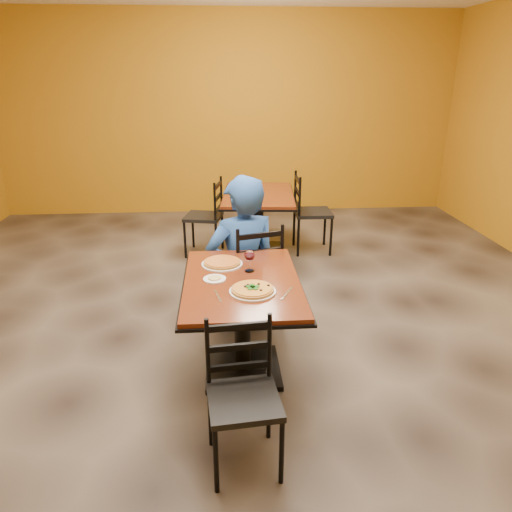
{
  "coord_description": "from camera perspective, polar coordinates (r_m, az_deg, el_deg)",
  "views": [
    {
      "loc": [
        -0.12,
        -3.51,
        2.09
      ],
      "look_at": [
        0.11,
        -0.3,
        0.85
      ],
      "focal_mm": 33.1,
      "sensor_mm": 36.0,
      "label": 1
    }
  ],
  "objects": [
    {
      "name": "knife",
      "position": [
        3.11,
        3.76,
        -4.53
      ],
      "size": [
        0.11,
        0.19,
        0.0
      ],
      "primitive_type": "cube",
      "rotation": [
        0.0,
        0.0,
        -0.46
      ],
      "color": "silver",
      "rests_on": "table_main"
    },
    {
      "name": "chair_second_right",
      "position": [
        5.89,
        6.88,
        5.18
      ],
      "size": [
        0.45,
        0.45,
        0.98
      ],
      "primitive_type": null,
      "rotation": [
        0.0,
        0.0,
        1.55
      ],
      "color": "black",
      "rests_on": "floor"
    },
    {
      "name": "chair_second_left",
      "position": [
        5.8,
        -6.38,
        4.71
      ],
      "size": [
        0.5,
        0.5,
        0.94
      ],
      "primitive_type": null,
      "rotation": [
        0.0,
        0.0,
        -1.77
      ],
      "color": "black",
      "rests_on": "floor"
    },
    {
      "name": "side_plate",
      "position": [
        3.31,
        -5.03,
        -2.79
      ],
      "size": [
        0.16,
        0.16,
        0.01
      ],
      "primitive_type": "cylinder",
      "color": "white",
      "rests_on": "table_main"
    },
    {
      "name": "plate_far",
      "position": [
        3.57,
        -4.12,
        -0.97
      ],
      "size": [
        0.31,
        0.31,
        0.01
      ],
      "primitive_type": "cylinder",
      "color": "white",
      "rests_on": "table_main"
    },
    {
      "name": "table_main",
      "position": [
        3.38,
        -1.68,
        -5.91
      ],
      "size": [
        0.83,
        1.23,
        0.75
      ],
      "color": "#63220F",
      "rests_on": "floor"
    },
    {
      "name": "dip",
      "position": [
        3.31,
        -5.03,
        -2.64
      ],
      "size": [
        0.09,
        0.09,
        0.01
      ],
      "primitive_type": "cylinder",
      "color": "tan",
      "rests_on": "side_plate"
    },
    {
      "name": "table_second",
      "position": [
        5.79,
        0.31,
        5.74
      ],
      "size": [
        0.97,
        1.35,
        0.75
      ],
      "rotation": [
        0.0,
        0.0,
        -0.09
      ],
      "color": "#63220F",
      "rests_on": "floor"
    },
    {
      "name": "chair_main_near",
      "position": [
        2.69,
        -1.48,
        -17.13
      ],
      "size": [
        0.42,
        0.42,
        0.86
      ],
      "primitive_type": null,
      "rotation": [
        0.0,
        0.0,
        0.1
      ],
      "color": "black",
      "rests_on": "floor"
    },
    {
      "name": "wine_glass",
      "position": [
        3.41,
        -0.8,
        -0.44
      ],
      "size": [
        0.08,
        0.08,
        0.18
      ],
      "primitive_type": null,
      "color": "white",
      "rests_on": "table_main"
    },
    {
      "name": "fork",
      "position": [
        3.07,
        -4.63,
        -4.82
      ],
      "size": [
        0.06,
        0.19,
        0.0
      ],
      "primitive_type": "cube",
      "rotation": [
        0.0,
        0.0,
        0.23
      ],
      "color": "silver",
      "rests_on": "table_main"
    },
    {
      "name": "wall_back",
      "position": [
        7.54,
        -3.42,
        16.57
      ],
      "size": [
        7.0,
        0.01,
        3.0
      ],
      "primitive_type": "cube",
      "color": "#A97112",
      "rests_on": "ground"
    },
    {
      "name": "pizza_far",
      "position": [
        3.56,
        -4.13,
        -0.73
      ],
      "size": [
        0.28,
        0.28,
        0.02
      ],
      "primitive_type": "cylinder",
      "color": "gold",
      "rests_on": "plate_far"
    },
    {
      "name": "pizza_main",
      "position": [
        3.11,
        -0.43,
        -4.01
      ],
      "size": [
        0.28,
        0.28,
        0.02
      ],
      "primitive_type": "cylinder",
      "color": "maroon",
      "rests_on": "plate_main"
    },
    {
      "name": "diner",
      "position": [
        4.06,
        -1.66,
        0.53
      ],
      "size": [
        0.75,
        0.6,
        1.34
      ],
      "primitive_type": "imported",
      "rotation": [
        0.0,
        0.0,
        3.44
      ],
      "color": "#1B5399",
      "rests_on": "floor"
    },
    {
      "name": "floor",
      "position": [
        4.09,
        -1.93,
        -9.69
      ],
      "size": [
        7.0,
        8.0,
        0.01
      ],
      "primitive_type": "cube",
      "color": "black",
      "rests_on": "ground"
    },
    {
      "name": "plate_main",
      "position": [
        3.12,
        -0.43,
        -4.28
      ],
      "size": [
        0.31,
        0.31,
        0.01
      ],
      "primitive_type": "cylinder",
      "color": "white",
      "rests_on": "table_main"
    },
    {
      "name": "chair_main_far",
      "position": [
        4.13,
        -0.41,
        -1.97
      ],
      "size": [
        0.53,
        0.53,
        0.95
      ],
      "primitive_type": null,
      "rotation": [
        0.0,
        0.0,
        3.42
      ],
      "color": "black",
      "rests_on": "floor"
    }
  ]
}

